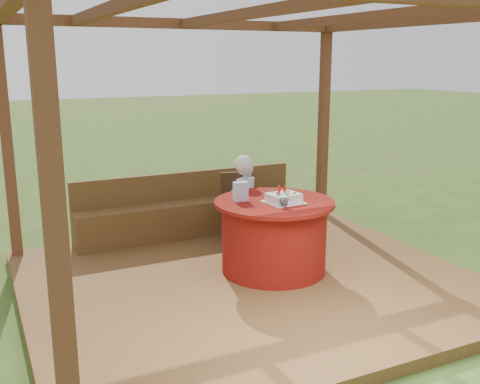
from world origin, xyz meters
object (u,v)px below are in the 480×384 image
object	(u,v)px
bench	(191,214)
gift_bag	(241,191)
birthday_cake	(284,198)
chair	(238,204)
drinking_glass	(284,203)
table	(274,236)
elderly_woman	(244,202)

from	to	relation	value
bench	gift_bag	size ratio (longest dim) A/B	14.72
bench	birthday_cake	world-z (taller)	birthday_cake
chair	gift_bag	world-z (taller)	gift_bag
gift_bag	drinking_glass	size ratio (longest dim) A/B	2.16
bench	table	bearing A→B (deg)	-78.35
chair	birthday_cake	bearing A→B (deg)	-92.27
chair	elderly_woman	xyz separation A→B (m)	(-0.09, -0.36, 0.12)
chair	elderly_woman	world-z (taller)	elderly_woman
bench	chair	world-z (taller)	chair
elderly_woman	drinking_glass	xyz separation A→B (m)	(-0.04, -1.01, 0.23)
chair	gift_bag	bearing A→B (deg)	-113.96
table	bench	bearing A→B (deg)	101.65
table	gift_bag	size ratio (longest dim) A/B	6.25
birthday_cake	chair	bearing A→B (deg)	87.73
chair	birthday_cake	distance (m)	1.26
chair	gift_bag	xyz separation A→B (m)	(-0.42, -0.95, 0.41)
chair	elderly_woman	size ratio (longest dim) A/B	0.74
chair	birthday_cake	size ratio (longest dim) A/B	2.19
bench	elderly_woman	size ratio (longest dim) A/B	2.60
table	gift_bag	bearing A→B (deg)	153.56
chair	drinking_glass	world-z (taller)	drinking_glass
chair	gift_bag	distance (m)	1.12
chair	birthday_cake	xyz separation A→B (m)	(-0.05, -1.21, 0.36)
birthday_cake	gift_bag	size ratio (longest dim) A/B	1.92
chair	gift_bag	size ratio (longest dim) A/B	4.21
elderly_woman	drinking_glass	distance (m)	1.04
chair	birthday_cake	world-z (taller)	birthday_cake
drinking_glass	elderly_woman	bearing A→B (deg)	87.51
elderly_woman	gift_bag	bearing A→B (deg)	-119.07
elderly_woman	drinking_glass	bearing A→B (deg)	-92.49
elderly_woman	gift_bag	distance (m)	0.73
table	birthday_cake	world-z (taller)	birthday_cake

